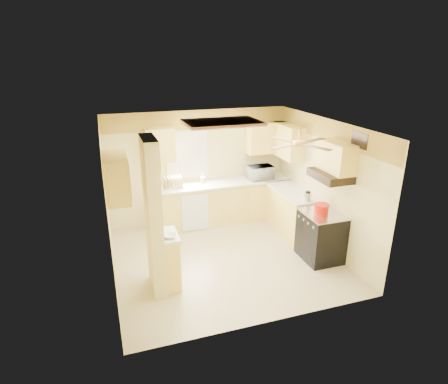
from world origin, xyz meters
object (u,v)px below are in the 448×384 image
object	(u,v)px
stove	(321,236)
microwave	(261,172)
dutch_oven	(322,209)
kettle	(308,197)
bowl	(171,236)

from	to	relation	value
stove	microwave	size ratio (longest dim) A/B	1.67
dutch_oven	microwave	bearing A→B (deg)	97.14
dutch_oven	kettle	size ratio (longest dim) A/B	1.28
dutch_oven	stove	bearing A→B (deg)	6.76
stove	bowl	xyz separation A→B (m)	(-2.79, -0.13, 0.50)
bowl	dutch_oven	distance (m)	2.75
bowl	kettle	bearing A→B (deg)	13.51
microwave	bowl	size ratio (longest dim) A/B	2.84
microwave	kettle	xyz separation A→B (m)	(0.30, -1.57, -0.05)
stove	microwave	bearing A→B (deg)	98.31
bowl	kettle	distance (m)	2.86
stove	microwave	world-z (taller)	microwave
stove	kettle	distance (m)	0.79
microwave	dutch_oven	xyz separation A→B (m)	(0.27, -2.12, -0.09)
stove	dutch_oven	world-z (taller)	dutch_oven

